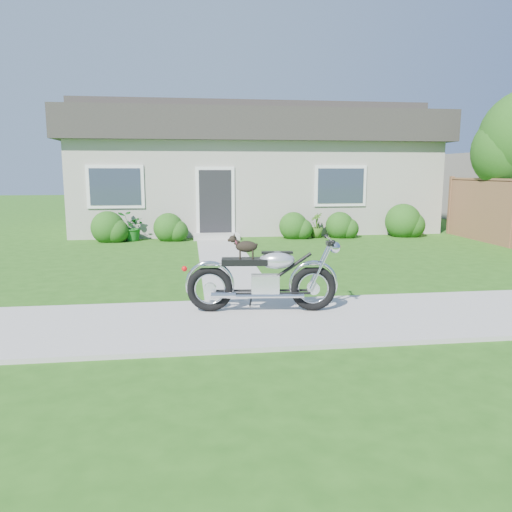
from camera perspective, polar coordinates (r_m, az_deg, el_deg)
The scene contains 8 objects.
ground at distance 7.28m, azimuth 11.31°, elevation -6.91°, with size 80.00×80.00×0.00m, color #235114.
sidewalk at distance 7.28m, azimuth 11.32°, elevation -6.76°, with size 24.00×2.20×0.04m, color #9E9B93.
walkway at distance 11.80m, azimuth -3.57°, elevation -0.32°, with size 1.20×8.00×0.03m, color #9E9B93.
house at distance 18.73m, azimuth -0.57°, elevation 9.95°, with size 12.60×7.03×4.50m.
shrub_row at distance 15.43m, azimuth 2.75°, elevation 3.55°, with size 10.21×1.13×1.13m.
potted_plant_left at distance 15.33m, azimuth -14.10°, elevation 3.26°, with size 0.77×0.67×0.86m, color #195F1A.
potted_plant_right at distance 15.73m, azimuth 6.91°, elevation 3.50°, with size 0.44×0.44×0.78m, color #335B19.
motorcycle_with_dog at distance 7.20m, azimuth 1.04°, elevation -2.49°, with size 2.22×0.60×1.11m.
Camera 1 is at (-2.32, -6.59, 2.05)m, focal length 35.00 mm.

